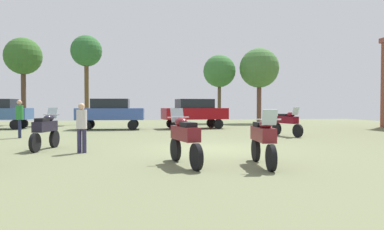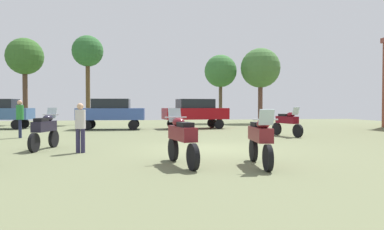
{
  "view_description": "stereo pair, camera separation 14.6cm",
  "coord_description": "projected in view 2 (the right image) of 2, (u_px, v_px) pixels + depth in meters",
  "views": [
    {
      "loc": [
        -2.76,
        -12.79,
        1.59
      ],
      "look_at": [
        0.3,
        5.81,
        1.09
      ],
      "focal_mm": 33.73,
      "sensor_mm": 36.0,
      "label": 1
    },
    {
      "loc": [
        -2.62,
        -12.81,
        1.59
      ],
      "look_at": [
        0.3,
        5.81,
        1.09
      ],
      "focal_mm": 33.73,
      "sensor_mm": 36.0,
      "label": 2
    }
  ],
  "objects": [
    {
      "name": "motorcycle_5",
      "position": [
        45.0,
        129.0,
        12.76
      ],
      "size": [
        0.73,
        2.1,
        1.49
      ],
      "rotation": [
        0.0,
        0.0,
        -0.22
      ],
      "color": "black",
      "rests_on": "ground"
    },
    {
      "name": "ground_plane",
      "position": [
        209.0,
        149.0,
        13.1
      ],
      "size": [
        44.0,
        52.0,
        0.02
      ],
      "color": "#6B724E"
    },
    {
      "name": "tree_2",
      "position": [
        88.0,
        53.0,
        29.77
      ],
      "size": [
        2.56,
        2.56,
        7.35
      ],
      "color": "brown",
      "rests_on": "ground"
    },
    {
      "name": "tree_1",
      "position": [
        221.0,
        71.0,
        32.18
      ],
      "size": [
        2.89,
        2.89,
        6.09
      ],
      "color": "brown",
      "rests_on": "ground"
    },
    {
      "name": "motorcycle_3",
      "position": [
        182.0,
        137.0,
        9.44
      ],
      "size": [
        0.73,
        2.26,
        1.5
      ],
      "rotation": [
        0.0,
        0.0,
        0.2
      ],
      "color": "black",
      "rests_on": "ground"
    },
    {
      "name": "motorcycle_2",
      "position": [
        287.0,
        122.0,
        18.3
      ],
      "size": [
        0.83,
        2.23,
        1.49
      ],
      "rotation": [
        0.0,
        0.0,
        3.42
      ],
      "color": "black",
      "rests_on": "ground"
    },
    {
      "name": "car_1",
      "position": [
        111.0,
        112.0,
        23.55
      ],
      "size": [
        4.4,
        2.06,
        2.0
      ],
      "rotation": [
        0.0,
        0.0,
        1.51
      ],
      "color": "black",
      "rests_on": "ground"
    },
    {
      "name": "person_2",
      "position": [
        80.0,
        124.0,
        11.92
      ],
      "size": [
        0.42,
        0.42,
        1.65
      ],
      "rotation": [
        0.0,
        0.0,
        2.88
      ],
      "color": "#2F2B4E",
      "rests_on": "ground"
    },
    {
      "name": "tree_4",
      "position": [
        25.0,
        57.0,
        29.34
      ],
      "size": [
        2.97,
        2.97,
        7.06
      ],
      "color": "#503828",
      "rests_on": "ground"
    },
    {
      "name": "person_1",
      "position": [
        20.0,
        116.0,
        17.37
      ],
      "size": [
        0.42,
        0.42,
        1.83
      ],
      "rotation": [
        0.0,
        0.0,
        4.97
      ],
      "color": "#202546",
      "rests_on": "ground"
    },
    {
      "name": "tree_5",
      "position": [
        260.0,
        68.0,
        31.81
      ],
      "size": [
        3.48,
        3.48,
        6.63
      ],
      "color": "brown",
      "rests_on": "ground"
    },
    {
      "name": "motorcycle_6",
      "position": [
        260.0,
        138.0,
        9.3
      ],
      "size": [
        0.62,
        2.22,
        1.48
      ],
      "rotation": [
        0.0,
        0.0,
        3.04
      ],
      "color": "black",
      "rests_on": "ground"
    },
    {
      "name": "car_2",
      "position": [
        195.0,
        111.0,
        24.47
      ],
      "size": [
        4.5,
        2.35,
        2.0
      ],
      "rotation": [
        0.0,
        0.0,
        1.7
      ],
      "color": "black",
      "rests_on": "ground"
    }
  ]
}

